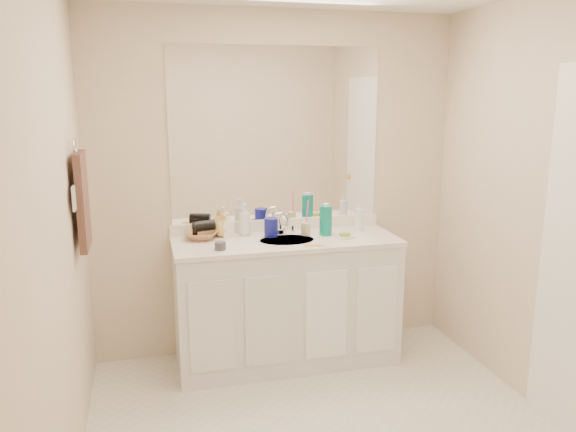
# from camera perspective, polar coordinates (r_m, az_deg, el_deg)

# --- Properties ---
(wall_back) EXTENTS (2.60, 0.02, 2.40)m
(wall_back) POSITION_cam_1_polar(r_m,az_deg,el_deg) (3.98, -1.17, 3.08)
(wall_back) COLOR beige
(wall_back) RESTS_ON floor
(wall_front) EXTENTS (2.60, 0.02, 2.40)m
(wall_front) POSITION_cam_1_polar(r_m,az_deg,el_deg) (1.65, 20.58, -11.37)
(wall_front) COLOR beige
(wall_front) RESTS_ON floor
(wall_left) EXTENTS (0.02, 2.60, 2.40)m
(wall_left) POSITION_cam_1_polar(r_m,az_deg,el_deg) (2.64, -22.66, -2.74)
(wall_left) COLOR beige
(wall_left) RESTS_ON floor
(wall_right) EXTENTS (0.02, 2.60, 2.40)m
(wall_right) POSITION_cam_1_polar(r_m,az_deg,el_deg) (3.41, 26.11, 0.23)
(wall_right) COLOR beige
(wall_right) RESTS_ON floor
(vanity_cabinet) EXTENTS (1.50, 0.55, 0.85)m
(vanity_cabinet) POSITION_cam_1_polar(r_m,az_deg,el_deg) (3.93, -0.18, -8.78)
(vanity_cabinet) COLOR silver
(vanity_cabinet) RESTS_ON floor
(countertop) EXTENTS (1.52, 0.57, 0.03)m
(countertop) POSITION_cam_1_polar(r_m,az_deg,el_deg) (3.79, -0.19, -2.57)
(countertop) COLOR white
(countertop) RESTS_ON vanity_cabinet
(backsplash) EXTENTS (1.52, 0.03, 0.08)m
(backsplash) POSITION_cam_1_polar(r_m,az_deg,el_deg) (4.02, -1.11, -0.89)
(backsplash) COLOR white
(backsplash) RESTS_ON countertop
(sink_basin) EXTENTS (0.37, 0.37, 0.02)m
(sink_basin) POSITION_cam_1_polar(r_m,az_deg,el_deg) (3.77, -0.11, -2.61)
(sink_basin) COLOR beige
(sink_basin) RESTS_ON countertop
(faucet) EXTENTS (0.02, 0.02, 0.11)m
(faucet) POSITION_cam_1_polar(r_m,az_deg,el_deg) (3.93, -0.77, -1.00)
(faucet) COLOR silver
(faucet) RESTS_ON countertop
(mirror) EXTENTS (1.48, 0.01, 1.20)m
(mirror) POSITION_cam_1_polar(r_m,az_deg,el_deg) (3.94, -1.18, 8.25)
(mirror) COLOR white
(mirror) RESTS_ON wall_back
(blue_mug) EXTENTS (0.09, 0.09, 0.13)m
(blue_mug) POSITION_cam_1_polar(r_m,az_deg,el_deg) (3.85, -1.73, -1.15)
(blue_mug) COLOR navy
(blue_mug) RESTS_ON countertop
(tan_cup) EXTENTS (0.07, 0.07, 0.09)m
(tan_cup) POSITION_cam_1_polar(r_m,az_deg,el_deg) (3.89, 1.80, -1.32)
(tan_cup) COLOR #C5BE8B
(tan_cup) RESTS_ON countertop
(toothbrush) EXTENTS (0.02, 0.04, 0.19)m
(toothbrush) POSITION_cam_1_polar(r_m,az_deg,el_deg) (3.87, 1.95, 0.23)
(toothbrush) COLOR #FF43A9
(toothbrush) RESTS_ON tan_cup
(mouthwash_bottle) EXTENTS (0.11, 0.11, 0.21)m
(mouthwash_bottle) POSITION_cam_1_polar(r_m,az_deg,el_deg) (3.88, 3.85, -0.46)
(mouthwash_bottle) COLOR #0A8171
(mouthwash_bottle) RESTS_ON countertop
(clear_pump_bottle) EXTENTS (0.08, 0.08, 0.16)m
(clear_pump_bottle) POSITION_cam_1_polar(r_m,az_deg,el_deg) (4.04, 7.22, -0.37)
(clear_pump_bottle) COLOR white
(clear_pump_bottle) RESTS_ON countertop
(soap_dish) EXTENTS (0.14, 0.13, 0.01)m
(soap_dish) POSITION_cam_1_polar(r_m,az_deg,el_deg) (3.84, 5.81, -2.13)
(soap_dish) COLOR white
(soap_dish) RESTS_ON countertop
(green_soap) EXTENTS (0.08, 0.06, 0.02)m
(green_soap) POSITION_cam_1_polar(r_m,az_deg,el_deg) (3.83, 5.81, -1.88)
(green_soap) COLOR #8BC02E
(green_soap) RESTS_ON soap_dish
(orange_comb) EXTENTS (0.13, 0.07, 0.01)m
(orange_comb) POSITION_cam_1_polar(r_m,az_deg,el_deg) (3.63, 2.64, -3.01)
(orange_comb) COLOR #FC9F1A
(orange_comb) RESTS_ON countertop
(dark_jar) EXTENTS (0.08, 0.08, 0.05)m
(dark_jar) POSITION_cam_1_polar(r_m,az_deg,el_deg) (3.56, -6.89, -3.03)
(dark_jar) COLOR #393941
(dark_jar) RESTS_ON countertop
(soap_bottle_white) EXTENTS (0.11, 0.11, 0.22)m
(soap_bottle_white) POSITION_cam_1_polar(r_m,az_deg,el_deg) (3.88, -4.44, -0.36)
(soap_bottle_white) COLOR white
(soap_bottle_white) RESTS_ON countertop
(soap_bottle_cream) EXTENTS (0.09, 0.09, 0.17)m
(soap_bottle_cream) POSITION_cam_1_polar(r_m,az_deg,el_deg) (3.86, -6.20, -0.87)
(soap_bottle_cream) COLOR #FBE8CD
(soap_bottle_cream) RESTS_ON countertop
(soap_bottle_yellow) EXTENTS (0.13, 0.13, 0.16)m
(soap_bottle_yellow) POSITION_cam_1_polar(r_m,az_deg,el_deg) (3.87, -6.67, -0.92)
(soap_bottle_yellow) COLOR #E4BB58
(soap_bottle_yellow) RESTS_ON countertop
(wicker_basket) EXTENTS (0.25, 0.25, 0.05)m
(wicker_basket) POSITION_cam_1_polar(r_m,az_deg,el_deg) (3.83, -8.82, -1.95)
(wicker_basket) COLOR #A97144
(wicker_basket) RESTS_ON countertop
(hair_dryer) EXTENTS (0.16, 0.11, 0.07)m
(hair_dryer) POSITION_cam_1_polar(r_m,az_deg,el_deg) (3.81, -8.55, -1.00)
(hair_dryer) COLOR black
(hair_dryer) RESTS_ON wicker_basket
(towel_ring) EXTENTS (0.01, 0.11, 0.11)m
(towel_ring) POSITION_cam_1_polar(r_m,az_deg,el_deg) (3.33, -20.86, 6.52)
(towel_ring) COLOR silver
(towel_ring) RESTS_ON wall_left
(hand_towel) EXTENTS (0.04, 0.32, 0.55)m
(hand_towel) POSITION_cam_1_polar(r_m,az_deg,el_deg) (3.37, -20.13, 1.47)
(hand_towel) COLOR #3A251F
(hand_towel) RESTS_ON towel_ring
(switch_plate) EXTENTS (0.01, 0.08, 0.13)m
(switch_plate) POSITION_cam_1_polar(r_m,az_deg,el_deg) (3.17, -20.92, 1.68)
(switch_plate) COLOR silver
(switch_plate) RESTS_ON wall_left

